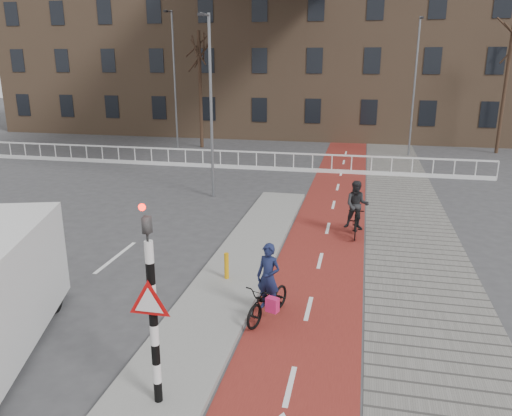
# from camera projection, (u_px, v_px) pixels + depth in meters

# --- Properties ---
(ground) EXTENTS (120.00, 120.00, 0.00)m
(ground) POSITION_uv_depth(u_px,v_px,m) (225.00, 347.00, 10.24)
(ground) COLOR #38383A
(ground) RESTS_ON ground
(bike_lane) EXTENTS (2.50, 60.00, 0.01)m
(bike_lane) POSITION_uv_depth(u_px,v_px,m) (332.00, 212.00, 19.30)
(bike_lane) COLOR maroon
(bike_lane) RESTS_ON ground
(sidewalk) EXTENTS (3.00, 60.00, 0.01)m
(sidewalk) POSITION_uv_depth(u_px,v_px,m) (407.00, 217.00, 18.74)
(sidewalk) COLOR slate
(sidewalk) RESTS_ON ground
(curb_island) EXTENTS (1.80, 16.00, 0.12)m
(curb_island) POSITION_uv_depth(u_px,v_px,m) (239.00, 266.00, 14.11)
(curb_island) COLOR gray
(curb_island) RESTS_ON ground
(traffic_signal) EXTENTS (0.80, 0.80, 3.68)m
(traffic_signal) POSITION_uv_depth(u_px,v_px,m) (152.00, 301.00, 7.90)
(traffic_signal) COLOR black
(traffic_signal) RESTS_ON curb_island
(bollard) EXTENTS (0.12, 0.12, 0.71)m
(bollard) POSITION_uv_depth(u_px,v_px,m) (227.00, 266.00, 13.08)
(bollard) COLOR orange
(bollard) RESTS_ON curb_island
(cyclist_near) EXTENTS (1.14, 1.80, 1.79)m
(cyclist_near) POSITION_uv_depth(u_px,v_px,m) (268.00, 294.00, 11.19)
(cyclist_near) COLOR black
(cyclist_near) RESTS_ON bike_lane
(cyclist_far) EXTENTS (0.79, 1.73, 1.87)m
(cyclist_far) POSITION_uv_depth(u_px,v_px,m) (356.00, 213.00, 16.51)
(cyclist_far) COLOR black
(cyclist_far) RESTS_ON bike_lane
(railing) EXTENTS (28.00, 0.10, 0.99)m
(railing) POSITION_uv_depth(u_px,v_px,m) (220.00, 162.00, 27.09)
(railing) COLOR silver
(railing) RESTS_ON ground
(townhouse_row) EXTENTS (46.00, 10.00, 15.90)m
(townhouse_row) POSITION_uv_depth(u_px,v_px,m) (297.00, 31.00, 38.59)
(townhouse_row) COLOR #7F6047
(townhouse_row) RESTS_ON ground
(tree_mid) EXTENTS (0.23, 0.23, 7.46)m
(tree_mid) POSITION_uv_depth(u_px,v_px,m) (200.00, 91.00, 32.60)
(tree_mid) COLOR black
(tree_mid) RESTS_ON ground
(tree_right) EXTENTS (0.21, 0.21, 7.68)m
(tree_right) POSITION_uv_depth(u_px,v_px,m) (505.00, 91.00, 30.44)
(tree_right) COLOR black
(tree_right) RESTS_ON ground
(streetlight_near) EXTENTS (0.12, 0.12, 7.42)m
(streetlight_near) POSITION_uv_depth(u_px,v_px,m) (211.00, 109.00, 20.45)
(streetlight_near) COLOR slate
(streetlight_near) RESTS_ON ground
(streetlight_left) EXTENTS (0.12, 0.12, 8.62)m
(streetlight_left) POSITION_uv_depth(u_px,v_px,m) (175.00, 82.00, 32.20)
(streetlight_left) COLOR slate
(streetlight_left) RESTS_ON ground
(streetlight_right) EXTENTS (0.12, 0.12, 8.05)m
(streetlight_right) POSITION_uv_depth(u_px,v_px,m) (414.00, 88.00, 29.66)
(streetlight_right) COLOR slate
(streetlight_right) RESTS_ON ground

